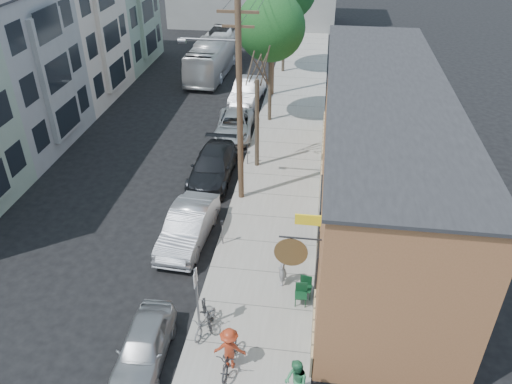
# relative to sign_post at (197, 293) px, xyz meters

# --- Properties ---
(ground) EXTENTS (120.00, 120.00, 0.00)m
(ground) POSITION_rel_sign_post_xyz_m (-2.35, 3.36, -1.83)
(ground) COLOR black
(sidewalk) EXTENTS (4.50, 58.00, 0.15)m
(sidewalk) POSITION_rel_sign_post_xyz_m (1.90, 14.36, -1.76)
(sidewalk) COLOR gray
(sidewalk) RESTS_ON ground
(cafe_building) EXTENTS (6.60, 20.20, 6.61)m
(cafe_building) POSITION_rel_sign_post_xyz_m (6.64, 8.35, 1.47)
(cafe_building) COLOR #995F39
(cafe_building) RESTS_ON ground
(apartment_row) EXTENTS (6.30, 32.00, 9.00)m
(apartment_row) POSITION_rel_sign_post_xyz_m (-14.20, 17.36, 2.67)
(apartment_row) COLOR gray
(apartment_row) RESTS_ON ground
(sign_post) EXTENTS (0.07, 0.45, 2.80)m
(sign_post) POSITION_rel_sign_post_xyz_m (0.00, 0.00, 0.00)
(sign_post) COLOR slate
(sign_post) RESTS_ON sidewalk
(parking_meter_near) EXTENTS (0.14, 0.14, 1.24)m
(parking_meter_near) POSITION_rel_sign_post_xyz_m (-0.10, 4.97, -0.85)
(parking_meter_near) COLOR slate
(parking_meter_near) RESTS_ON sidewalk
(parking_meter_far) EXTENTS (0.14, 0.14, 1.24)m
(parking_meter_far) POSITION_rel_sign_post_xyz_m (-0.10, 12.39, -0.85)
(parking_meter_far) COLOR slate
(parking_meter_far) RESTS_ON sidewalk
(utility_pole_near) EXTENTS (3.57, 0.28, 10.00)m
(utility_pole_near) POSITION_rel_sign_post_xyz_m (0.04, 8.93, 3.58)
(utility_pole_near) COLOR #503A28
(utility_pole_near) RESTS_ON sidewalk
(utility_pole_far) EXTENTS (1.80, 0.28, 10.00)m
(utility_pole_far) POSITION_rel_sign_post_xyz_m (0.10, 23.43, 3.51)
(utility_pole_far) COLOR #503A28
(utility_pole_far) RESTS_ON sidewalk
(tree_bare) EXTENTS (0.24, 0.24, 5.09)m
(tree_bare) POSITION_rel_sign_post_xyz_m (0.45, 12.35, 0.86)
(tree_bare) COLOR #44392C
(tree_bare) RESTS_ON sidewalk
(tree_leafy_mid) EXTENTS (4.26, 4.26, 8.30)m
(tree_leafy_mid) POSITION_rel_sign_post_xyz_m (0.45, 18.72, 4.48)
(tree_leafy_mid) COLOR #44392C
(tree_leafy_mid) RESTS_ON sidewalk
(patio_chair_a) EXTENTS (0.57, 0.57, 0.88)m
(patio_chair_a) POSITION_rel_sign_post_xyz_m (3.75, 2.12, -1.24)
(patio_chair_a) COLOR #103A1F
(patio_chair_a) RESTS_ON sidewalk
(patio_chair_b) EXTENTS (0.53, 0.53, 0.88)m
(patio_chair_b) POSITION_rel_sign_post_xyz_m (3.59, 1.71, -1.24)
(patio_chair_b) COLOR #103A1F
(patio_chair_b) RESTS_ON sidewalk
(patron_grey) EXTENTS (0.39, 0.57, 1.53)m
(patron_grey) POSITION_rel_sign_post_xyz_m (2.78, 2.72, -0.92)
(patron_grey) COLOR gray
(patron_grey) RESTS_ON sidewalk
(patron_green) EXTENTS (0.88, 0.99, 1.69)m
(patron_green) POSITION_rel_sign_post_xyz_m (3.67, -2.50, -0.84)
(patron_green) COLOR #327F4E
(patron_green) RESTS_ON sidewalk
(cyclist) EXTENTS (1.10, 0.67, 1.67)m
(cyclist) POSITION_rel_sign_post_xyz_m (1.41, -1.51, -0.85)
(cyclist) COLOR #9A2F16
(cyclist) RESTS_ON sidewalk
(cyclist_bike) EXTENTS (0.77, 1.90, 0.98)m
(cyclist_bike) POSITION_rel_sign_post_xyz_m (1.41, -1.51, -1.19)
(cyclist_bike) COLOR black
(cyclist_bike) RESTS_ON sidewalk
(parked_bike_a) EXTENTS (1.09, 1.59, 0.94)m
(parked_bike_a) POSITION_rel_sign_post_xyz_m (0.22, 0.27, -1.21)
(parked_bike_a) COLOR black
(parked_bike_a) RESTS_ON sidewalk
(parked_bike_b) EXTENTS (0.94, 1.70, 0.85)m
(parked_bike_b) POSITION_rel_sign_post_xyz_m (0.26, -0.10, -1.26)
(parked_bike_b) COLOR slate
(parked_bike_b) RESTS_ON sidewalk
(car_0) EXTENTS (1.71, 3.95, 1.33)m
(car_0) POSITION_rel_sign_post_xyz_m (-1.55, -1.52, -1.17)
(car_0) COLOR #94979B
(car_0) RESTS_ON ground
(car_1) EXTENTS (2.00, 4.97, 1.61)m
(car_1) POSITION_rel_sign_post_xyz_m (-1.71, 5.17, -1.03)
(car_1) COLOR #B6B6BE
(car_1) RESTS_ON ground
(car_2) EXTENTS (2.19, 5.34, 1.55)m
(car_2) POSITION_rel_sign_post_xyz_m (-1.76, 10.77, -1.06)
(car_2) COLOR black
(car_2) RESTS_ON ground
(car_3) EXTENTS (2.66, 5.06, 1.36)m
(car_3) POSITION_rel_sign_post_xyz_m (-1.55, 16.37, -1.15)
(car_3) COLOR #A7ABAF
(car_3) RESTS_ON ground
(car_4) EXTENTS (2.14, 5.27, 1.70)m
(car_4) POSITION_rel_sign_post_xyz_m (-1.55, 21.90, -0.98)
(car_4) COLOR #B7B8BF
(car_4) RESTS_ON ground
(bus) EXTENTS (2.93, 10.75, 2.97)m
(bus) POSITION_rel_sign_post_xyz_m (-5.29, 28.25, -0.35)
(bus) COLOR white
(bus) RESTS_ON ground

